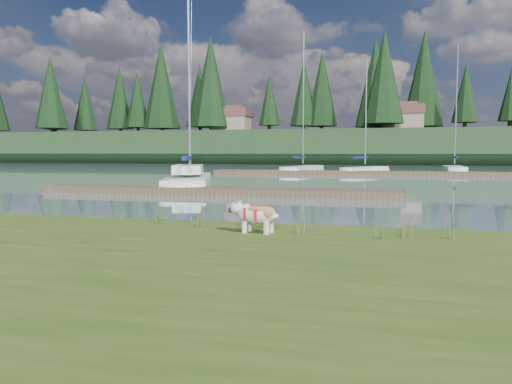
# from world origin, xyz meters

# --- Properties ---
(ground) EXTENTS (200.00, 200.00, 0.00)m
(ground) POSITION_xyz_m (0.00, 30.00, 0.00)
(ground) COLOR gray
(ground) RESTS_ON ground
(bank) EXTENTS (60.00, 9.00, 0.35)m
(bank) POSITION_xyz_m (0.00, -6.00, 0.17)
(bank) COLOR #3A5019
(bank) RESTS_ON ground
(ridge) EXTENTS (200.00, 20.00, 5.00)m
(ridge) POSITION_xyz_m (0.00, 73.00, 2.50)
(ridge) COLOR #1B3118
(ridge) RESTS_ON ground
(bulldog) EXTENTS (0.97, 0.48, 0.57)m
(bulldog) POSITION_xyz_m (0.87, -2.79, 0.71)
(bulldog) COLOR silver
(bulldog) RESTS_ON bank
(sailboat_main) EXTENTS (5.12, 10.41, 14.65)m
(sailboat_main) POSITION_xyz_m (-7.20, 14.04, 0.42)
(sailboat_main) COLOR silver
(sailboat_main) RESTS_ON ground
(dock_near) EXTENTS (16.00, 2.00, 0.30)m
(dock_near) POSITION_xyz_m (-4.00, 9.00, 0.15)
(dock_near) COLOR #4C3D2C
(dock_near) RESTS_ON ground
(dock_far) EXTENTS (26.00, 2.20, 0.30)m
(dock_far) POSITION_xyz_m (2.00, 30.00, 0.15)
(dock_far) COLOR #4C3D2C
(dock_far) RESTS_ON ground
(sailboat_bg_1) EXTENTS (3.07, 8.79, 12.80)m
(sailboat_bg_1) POSITION_xyz_m (-3.91, 34.56, 0.33)
(sailboat_bg_1) COLOR silver
(sailboat_bg_1) RESTS_ON ground
(sailboat_bg_2) EXTENTS (4.37, 6.41, 10.10)m
(sailboat_bg_2) POSITION_xyz_m (1.87, 33.19, 0.33)
(sailboat_bg_2) COLOR silver
(sailboat_bg_2) RESTS_ON ground
(sailboat_bg_3) EXTENTS (1.83, 7.87, 11.51)m
(sailboat_bg_3) POSITION_xyz_m (9.44, 37.49, 0.32)
(sailboat_bg_3) COLOR silver
(sailboat_bg_3) RESTS_ON ground
(weed_0) EXTENTS (0.17, 0.14, 0.61)m
(weed_0) POSITION_xyz_m (-0.33, -2.40, 0.61)
(weed_0) COLOR #475B23
(weed_0) RESTS_ON bank
(weed_1) EXTENTS (0.17, 0.14, 0.55)m
(weed_1) POSITION_xyz_m (1.70, -2.67, 0.58)
(weed_1) COLOR #475B23
(weed_1) RESTS_ON bank
(weed_2) EXTENTS (0.17, 0.14, 0.55)m
(weed_2) POSITION_xyz_m (3.54, -2.58, 0.58)
(weed_2) COLOR #475B23
(weed_2) RESTS_ON bank
(weed_3) EXTENTS (0.17, 0.14, 0.55)m
(weed_3) POSITION_xyz_m (-1.37, -2.12, 0.58)
(weed_3) COLOR #475B23
(weed_3) RESTS_ON bank
(weed_4) EXTENTS (0.17, 0.14, 0.35)m
(weed_4) POSITION_xyz_m (3.08, -2.92, 0.50)
(weed_4) COLOR #475B23
(weed_4) RESTS_ON bank
(weed_5) EXTENTS (0.17, 0.14, 0.59)m
(weed_5) POSITION_xyz_m (4.23, -2.62, 0.60)
(weed_5) COLOR #475B23
(weed_5) RESTS_ON bank
(mud_lip) EXTENTS (60.00, 0.50, 0.14)m
(mud_lip) POSITION_xyz_m (0.00, -1.60, 0.07)
(mud_lip) COLOR #33281C
(mud_lip) RESTS_ON ground
(conifer_0) EXTENTS (5.72, 5.72, 14.15)m
(conifer_0) POSITION_xyz_m (-55.00, 67.00, 12.64)
(conifer_0) COLOR #382619
(conifer_0) RESTS_ON ridge
(conifer_1) EXTENTS (4.40, 4.40, 11.30)m
(conifer_1) POSITION_xyz_m (-40.00, 71.00, 11.28)
(conifer_1) COLOR #382619
(conifer_1) RESTS_ON ridge
(conifer_2) EXTENTS (6.60, 6.60, 16.05)m
(conifer_2) POSITION_xyz_m (-25.00, 68.00, 13.54)
(conifer_2) COLOR #382619
(conifer_2) RESTS_ON ridge
(conifer_3) EXTENTS (4.84, 4.84, 12.25)m
(conifer_3) POSITION_xyz_m (-10.00, 72.00, 11.74)
(conifer_3) COLOR #382619
(conifer_3) RESTS_ON ridge
(conifer_4) EXTENTS (6.16, 6.16, 15.10)m
(conifer_4) POSITION_xyz_m (3.00, 66.00, 13.09)
(conifer_4) COLOR #382619
(conifer_4) RESTS_ON ridge
(conifer_5) EXTENTS (3.96, 3.96, 10.35)m
(conifer_5) POSITION_xyz_m (15.00, 70.00, 10.83)
(conifer_5) COLOR #382619
(conifer_5) RESTS_ON ridge
(house_0) EXTENTS (6.30, 5.30, 4.65)m
(house_0) POSITION_xyz_m (-22.00, 70.00, 7.31)
(house_0) COLOR gray
(house_0) RESTS_ON ridge
(house_1) EXTENTS (6.30, 5.30, 4.65)m
(house_1) POSITION_xyz_m (6.00, 71.00, 7.31)
(house_1) COLOR gray
(house_1) RESTS_ON ridge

